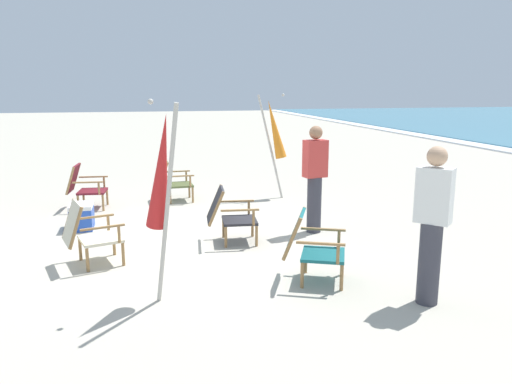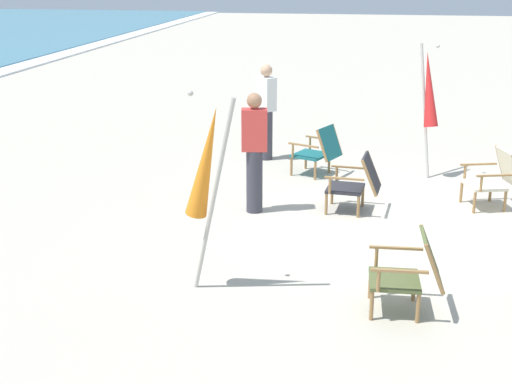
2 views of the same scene
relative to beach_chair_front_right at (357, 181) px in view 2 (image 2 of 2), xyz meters
The scene contains 9 objects.
ground_plane 0.95m from the beach_chair_front_right, 117.85° to the right, with size 80.00×80.00×0.00m, color #B7AF9E.
beach_chair_front_right is the anchor object (origin of this frame).
beach_chair_far_center 1.77m from the beach_chair_front_right, 21.81° to the left, with size 0.80×0.86×0.81m.
beach_chair_back_left 2.93m from the beach_chair_front_right, 167.75° to the right, with size 0.62×0.72×0.81m.
beach_chair_back_right 1.94m from the beach_chair_front_right, 74.19° to the right, with size 0.74×0.80×0.82m.
umbrella_furled_orange 3.22m from the beach_chair_front_right, 152.76° to the left, with size 0.36×0.60×2.08m.
umbrella_furled_red 2.37m from the beach_chair_front_right, 27.02° to the right, with size 0.54×0.42×2.09m.
person_near_chairs 3.01m from the beach_chair_front_right, 33.37° to the left, with size 0.38×0.38×1.63m.
person_by_waterline 1.45m from the beach_chair_front_right, 99.57° to the left, with size 0.25×0.37×1.63m.
Camera 2 is at (-8.90, 0.53, 3.24)m, focal length 50.00 mm.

